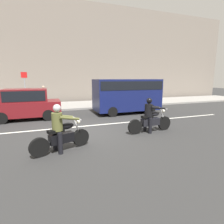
{
  "coord_description": "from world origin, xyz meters",
  "views": [
    {
      "loc": [
        -1.52,
        -7.92,
        2.4
      ],
      "look_at": [
        1.01,
        -0.95,
        1.01
      ],
      "focal_mm": 28.81,
      "sensor_mm": 36.0,
      "label": 1
    }
  ],
  "objects": [
    {
      "name": "pedestrian_bystander",
      "position": [
        -1.75,
        7.98,
        1.11
      ],
      "size": [
        0.34,
        0.34,
        1.66
      ],
      "color": "black",
      "rests_on": "sidewalk_slab"
    },
    {
      "name": "building_facade",
      "position": [
        0.0,
        11.4,
        4.89
      ],
      "size": [
        40.0,
        1.4,
        9.78
      ],
      "primitive_type": "cube",
      "color": "slate",
      "rests_on": "ground_plane"
    },
    {
      "name": "motorcycle_with_rider_black_leather",
      "position": [
        2.79,
        -1.09,
        0.64
      ],
      "size": [
        2.25,
        0.7,
        1.56
      ],
      "color": "black",
      "rests_on": "ground_plane"
    },
    {
      "name": "parked_van_navy",
      "position": [
        3.72,
        3.46,
        1.35
      ],
      "size": [
        4.52,
        1.96,
        2.34
      ],
      "color": "#11194C",
      "rests_on": "ground_plane"
    },
    {
      "name": "motorcycle_with_rider_olive",
      "position": [
        -1.17,
        -1.98,
        0.65
      ],
      "size": [
        2.0,
        0.96,
        1.59
      ],
      "color": "black",
      "rests_on": "ground_plane"
    },
    {
      "name": "parked_hatchback_maroon",
      "position": [
        -2.69,
        3.62,
        0.93
      ],
      "size": [
        3.81,
        1.76,
        1.8
      ],
      "color": "maroon",
      "rests_on": "ground_plane"
    },
    {
      "name": "lane_marking_stripe",
      "position": [
        -0.0,
        0.9,
        0.0
      ],
      "size": [
        18.0,
        0.14,
        0.01
      ],
      "primitive_type": "cube",
      "color": "silver",
      "rests_on": "ground_plane"
    },
    {
      "name": "sidewalk_slab",
      "position": [
        0.0,
        8.0,
        0.07
      ],
      "size": [
        40.0,
        4.4,
        0.14
      ],
      "primitive_type": "cube",
      "color": "gray",
      "rests_on": "ground_plane"
    },
    {
      "name": "street_sign_post",
      "position": [
        -3.09,
        7.79,
        1.81
      ],
      "size": [
        0.44,
        0.08,
        2.77
      ],
      "color": "gray",
      "rests_on": "sidewalk_slab"
    },
    {
      "name": "ground_plane",
      "position": [
        0.0,
        0.0,
        0.0
      ],
      "size": [
        80.0,
        80.0,
        0.0
      ],
      "primitive_type": "plane",
      "color": "#2B2B2B"
    }
  ]
}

